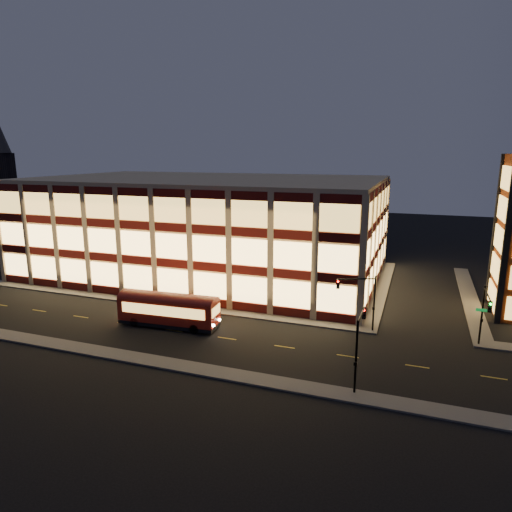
% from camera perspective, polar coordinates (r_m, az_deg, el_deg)
% --- Properties ---
extents(ground, '(200.00, 200.00, 0.00)m').
position_cam_1_polar(ground, '(55.68, -10.71, -6.43)').
color(ground, black).
rests_on(ground, ground).
extents(sidewalk_office_south, '(54.00, 2.00, 0.15)m').
position_cam_1_polar(sidewalk_office_south, '(57.97, -12.78, -5.67)').
color(sidewalk_office_south, '#514F4C').
rests_on(sidewalk_office_south, ground).
extents(sidewalk_office_east, '(2.00, 30.00, 0.15)m').
position_cam_1_polar(sidewalk_office_east, '(64.77, 15.37, -3.85)').
color(sidewalk_office_east, '#514F4C').
rests_on(sidewalk_office_east, ground).
extents(sidewalk_tower_west, '(2.00, 30.00, 0.15)m').
position_cam_1_polar(sidewalk_tower_west, '(64.99, 25.10, -4.57)').
color(sidewalk_tower_west, '#514F4C').
rests_on(sidewalk_tower_west, ground).
extents(sidewalk_near, '(100.00, 2.00, 0.15)m').
position_cam_1_polar(sidewalk_near, '(45.77, -19.11, -11.19)').
color(sidewalk_near, '#514F4C').
rests_on(sidewalk_near, ground).
extents(office_building, '(50.45, 30.45, 14.50)m').
position_cam_1_polar(office_building, '(69.76, -6.00, 3.77)').
color(office_building, tan).
rests_on(office_building, ground).
extents(church_tower, '(5.00, 5.00, 18.00)m').
position_cam_1_polar(church_tower, '(129.49, -29.12, 7.19)').
color(church_tower, '#2D2621').
rests_on(church_tower, ground).
extents(traffic_signal_far, '(3.79, 1.87, 6.00)m').
position_cam_1_polar(traffic_signal_far, '(47.68, 13.00, -4.64)').
color(traffic_signal_far, black).
rests_on(traffic_signal_far, ground).
extents(traffic_signal_right, '(1.20, 4.37, 6.00)m').
position_cam_1_polar(traffic_signal_right, '(47.02, 26.70, -5.98)').
color(traffic_signal_right, black).
rests_on(traffic_signal_right, ground).
extents(traffic_signal_near, '(0.32, 4.45, 6.00)m').
position_cam_1_polar(traffic_signal_near, '(36.99, 12.80, -9.80)').
color(traffic_signal_near, black).
rests_on(traffic_signal_near, ground).
extents(trolley_bus, '(10.90, 3.36, 3.64)m').
position_cam_1_polar(trolley_bus, '(49.62, -10.88, -6.39)').
color(trolley_bus, maroon).
rests_on(trolley_bus, ground).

